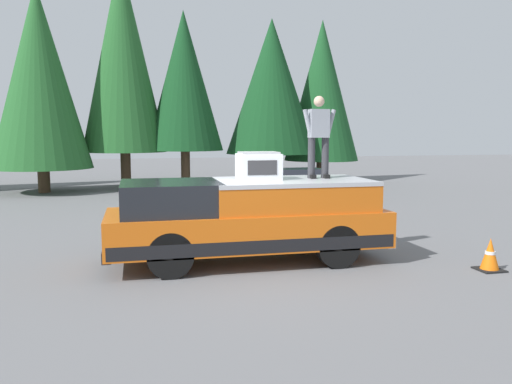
{
  "coord_description": "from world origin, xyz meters",
  "views": [
    {
      "loc": [
        -9.59,
        1.91,
        2.57
      ],
      "look_at": [
        0.82,
        -0.54,
        1.35
      ],
      "focal_mm": 35.95,
      "sensor_mm": 36.0,
      "label": 1
    }
  ],
  "objects_px": {
    "parked_car_maroon": "(296,183)",
    "traffic_cone": "(490,255)",
    "compressor_unit": "(259,166)",
    "person_on_truck_bed": "(319,135)",
    "pickup_truck": "(247,219)"
  },
  "relations": [
    {
      "from": "compressor_unit",
      "to": "person_on_truck_bed",
      "type": "relative_size",
      "value": 0.5
    },
    {
      "from": "parked_car_maroon",
      "to": "traffic_cone",
      "type": "relative_size",
      "value": 6.61
    },
    {
      "from": "traffic_cone",
      "to": "compressor_unit",
      "type": "bearing_deg",
      "value": 65.81
    },
    {
      "from": "person_on_truck_bed",
      "to": "traffic_cone",
      "type": "bearing_deg",
      "value": -123.93
    },
    {
      "from": "person_on_truck_bed",
      "to": "pickup_truck",
      "type": "bearing_deg",
      "value": 95.02
    },
    {
      "from": "pickup_truck",
      "to": "person_on_truck_bed",
      "type": "distance_m",
      "value": 2.28
    },
    {
      "from": "compressor_unit",
      "to": "traffic_cone",
      "type": "relative_size",
      "value": 1.35
    },
    {
      "from": "compressor_unit",
      "to": "parked_car_maroon",
      "type": "xyz_separation_m",
      "value": [
        9.85,
        -3.94,
        -1.35
      ]
    },
    {
      "from": "traffic_cone",
      "to": "pickup_truck",
      "type": "bearing_deg",
      "value": 68.14
    },
    {
      "from": "compressor_unit",
      "to": "person_on_truck_bed",
      "type": "xyz_separation_m",
      "value": [
        0.04,
        -1.29,
        0.62
      ]
    },
    {
      "from": "person_on_truck_bed",
      "to": "parked_car_maroon",
      "type": "distance_m",
      "value": 10.35
    },
    {
      "from": "person_on_truck_bed",
      "to": "parked_car_maroon",
      "type": "bearing_deg",
      "value": -15.14
    },
    {
      "from": "traffic_cone",
      "to": "parked_car_maroon",
      "type": "bearing_deg",
      "value": 0.57
    },
    {
      "from": "person_on_truck_bed",
      "to": "parked_car_maroon",
      "type": "xyz_separation_m",
      "value": [
        9.81,
        -2.65,
        -1.97
      ]
    },
    {
      "from": "person_on_truck_bed",
      "to": "compressor_unit",
      "type": "bearing_deg",
      "value": 91.82
    }
  ]
}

